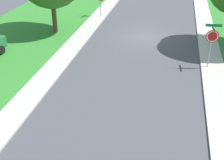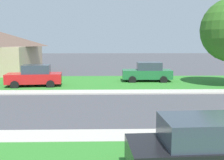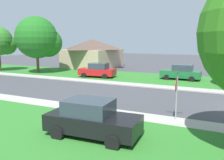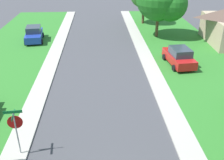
% 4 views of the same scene
% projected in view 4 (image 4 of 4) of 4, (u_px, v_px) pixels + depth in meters
% --- Properties ---
extents(sidewalk_east, '(1.40, 56.00, 0.10)m').
position_uv_depth(sidewalk_east, '(159.00, 85.00, 20.90)').
color(sidewalk_east, '#ADA89E').
rests_on(sidewalk_east, ground).
extents(lawn_east, '(8.00, 56.00, 0.08)m').
position_uv_depth(lawn_east, '(216.00, 84.00, 21.13)').
color(lawn_east, '#2D7528').
rests_on(lawn_east, ground).
extents(sidewalk_west, '(1.40, 56.00, 0.10)m').
position_uv_depth(sidewalk_west, '(41.00, 88.00, 20.44)').
color(sidewalk_west, '#ADA89E').
rests_on(sidewalk_west, ground).
extents(stop_sign_far_corner, '(0.92, 0.92, 2.77)m').
position_uv_depth(stop_sign_far_corner, '(15.00, 125.00, 13.10)').
color(stop_sign_far_corner, '#9E9EA3').
rests_on(stop_sign_far_corner, ground).
extents(car_red_across_road, '(2.35, 4.46, 1.76)m').
position_uv_depth(car_red_across_road, '(179.00, 57.00, 24.22)').
color(car_red_across_road, red).
rests_on(car_red_across_road, ground).
extents(car_blue_driveway_right, '(2.45, 4.50, 1.76)m').
position_uv_depth(car_blue_driveway_right, '(34.00, 34.00, 30.68)').
color(car_blue_driveway_right, '#1E389E').
rests_on(car_blue_driveway_right, ground).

